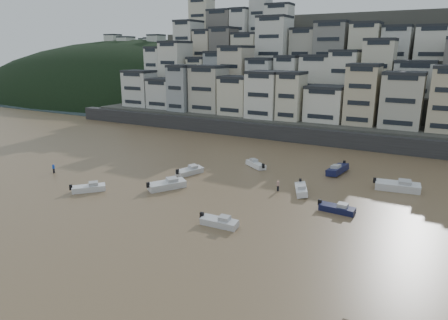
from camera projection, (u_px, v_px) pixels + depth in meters
The scene contains 16 objects.
ground at pixel (19, 254), 41.44m from camera, with size 400.00×400.00×0.00m, color #7F6044.
sea_strip at pixel (138, 90), 215.24m from camera, with size 340.00×340.00×0.00m, color #42505F.
harbor_wall at pixel (308, 135), 90.96m from camera, with size 140.00×3.00×3.50m, color #38383A.
hillside at pixel (367, 76), 119.27m from camera, with size 141.04×66.00×50.00m.
headland at pixel (148, 93), 199.76m from camera, with size 216.00×135.00×53.33m.
boat_d at pixel (337, 207), 52.05m from camera, with size 5.03×1.65×1.37m, color #13183E, non-canonical shape.
boat_a at pixel (219, 221), 47.90m from camera, with size 5.10×1.67×1.39m, color silver, non-canonical shape.
boat_j at pixel (89, 187), 59.77m from camera, with size 5.27×1.73×1.44m, color white, non-canonical shape.
boat_c at pixel (167, 184), 60.79m from camera, with size 6.33×2.07×1.73m, color silver, non-canonical shape.
boat_i at pixel (338, 168), 68.64m from camera, with size 6.46×2.12×1.76m, color #151A43, non-canonical shape.
boat_g at pixel (398, 185), 60.00m from camera, with size 6.94×2.27×1.89m, color silver, non-canonical shape.
boat_f at pixel (190, 170), 67.97m from camera, with size 5.47×1.79×1.49m, color silver, non-canonical shape.
boat_h at pixel (256, 163), 72.12m from camera, with size 5.26×1.72×1.44m, color white, non-canonical shape.
boat_e at pixel (301, 188), 58.96m from camera, with size 5.46×1.79×1.49m, color white, non-canonical shape.
person_blue at pixel (54, 168), 68.66m from camera, with size 0.44×0.44×1.74m, color blue, non-canonical shape.
person_pink at pixel (278, 185), 59.90m from camera, with size 0.44×0.44×1.74m, color tan, non-canonical shape.
Camera 1 is at (36.84, -22.19, 20.44)m, focal length 32.00 mm.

